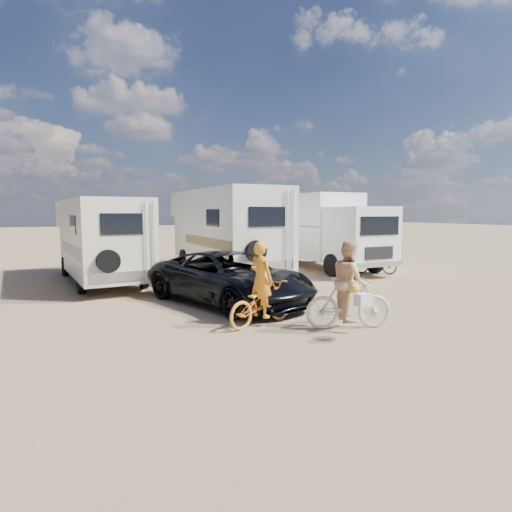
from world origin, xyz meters
name	(u,v)px	position (x,y,z in m)	size (l,w,h in m)	color
ground	(329,308)	(0.00, 0.00, 0.00)	(140.00, 140.00, 0.00)	#917656
rv_main	(225,231)	(-0.15, 7.29, 1.68)	(2.42, 7.60, 3.35)	silver
rv_left	(100,241)	(-5.01, 6.86, 1.44)	(2.12, 6.99, 2.89)	white
box_truck	(324,231)	(4.18, 6.59, 1.63)	(2.32, 7.05, 3.26)	white
dark_suv	(230,278)	(-2.14, 1.54, 0.70)	(2.33, 5.05, 1.40)	black
bike_man	(261,303)	(-2.30, -0.79, 0.48)	(0.64, 1.84, 0.97)	orange
bike_woman	(349,303)	(-0.75, -1.84, 0.55)	(0.52, 1.85, 1.11)	beige
rider_man	(261,287)	(-2.30, -0.79, 0.83)	(0.61, 0.40, 1.66)	orange
rider_woman	(349,289)	(-0.75, -1.84, 0.85)	(0.83, 0.64, 1.70)	#D9AC7E
bike_parked	(375,263)	(5.15, 4.32, 0.43)	(0.57, 1.64, 0.86)	black
cooler	(243,278)	(-0.57, 4.36, 0.20)	(0.50, 0.36, 0.40)	#2D5A8C
crate	(282,280)	(0.49, 3.48, 0.18)	(0.45, 0.45, 0.36)	#9C7351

